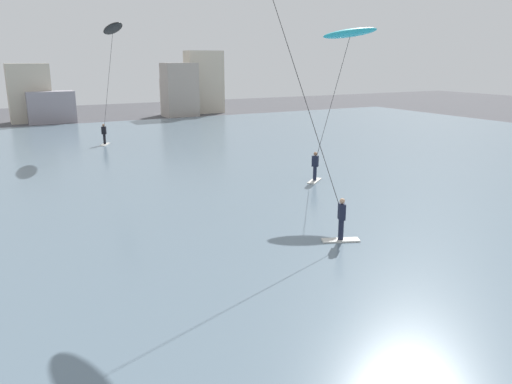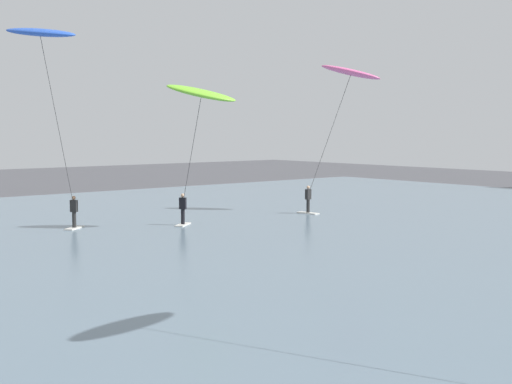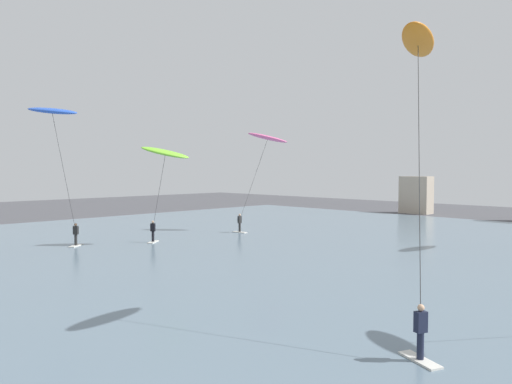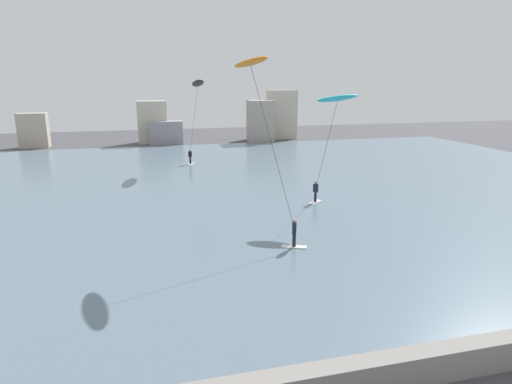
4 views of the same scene
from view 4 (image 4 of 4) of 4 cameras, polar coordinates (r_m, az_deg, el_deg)
The scene contains 5 objects.
water_bay at distance 37.99m, azimuth -8.11°, elevation 0.55°, with size 84.00×52.00×0.10m, color slate.
far_shore_buildings at distance 67.10m, azimuth -6.20°, elevation 9.11°, with size 40.61×5.19×7.65m.
kitesurfer_cyan at distance 30.93m, azimuth 10.32°, elevation 10.46°, with size 2.95×3.16×8.27m.
kitesurfer_black at distance 46.80m, azimuth -7.73°, elevation 13.26°, with size 2.08×3.73×9.23m.
kitesurfer_orange at distance 24.77m, azimuth -0.15°, elevation 14.62°, with size 3.46×5.14×10.38m.
Camera 4 is at (-3.83, -5.75, 9.05)m, focal length 30.41 mm.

